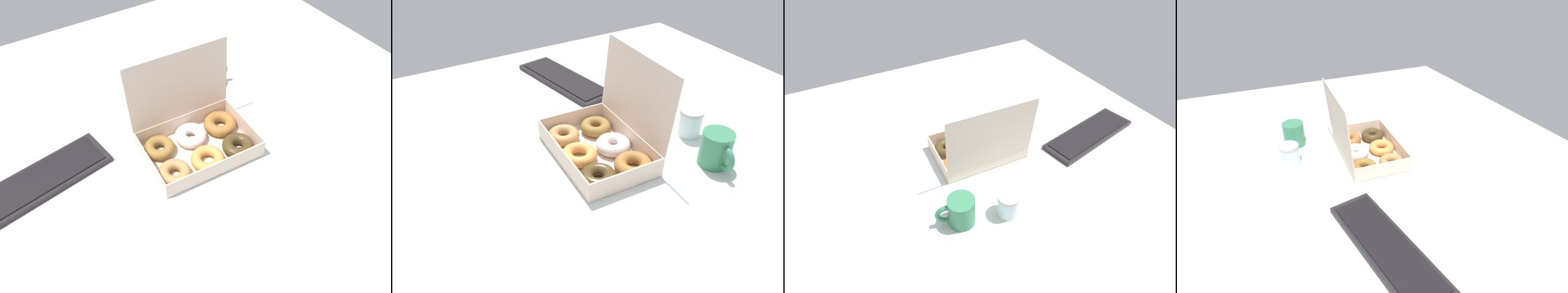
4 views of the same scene
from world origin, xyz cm
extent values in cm
cube|color=silver|center=(0.00, 0.00, -1.00)|extent=(180.00, 180.00, 2.00)
cube|color=beige|center=(-5.40, -3.59, 0.20)|extent=(34.91, 24.56, 0.40)
cube|color=beige|center=(-22.03, -2.68, 3.39)|extent=(1.65, 22.73, 5.97)
cube|color=beige|center=(11.23, -4.51, 3.39)|extent=(1.65, 22.73, 5.97)
cube|color=beige|center=(-6.01, -14.75, 3.39)|extent=(32.88, 2.21, 5.97)
cube|color=beige|center=(-4.79, 7.56, 3.39)|extent=(32.88, 2.21, 5.97)
cube|color=beige|center=(-4.72, 8.82, 17.70)|extent=(33.80, 4.37, 22.68)
torus|color=#B1844B|center=(-16.88, -8.35, 2.18)|extent=(12.27, 12.27, 3.32)
torus|color=#D99348|center=(-5.80, -9.17, 2.18)|extent=(12.04, 12.04, 3.26)
torus|color=#45351A|center=(5.23, -9.68, 2.18)|extent=(12.49, 12.49, 3.67)
torus|color=olive|center=(-15.94, 2.69, 2.18)|extent=(12.98, 12.98, 3.32)
torus|color=silver|center=(-4.97, 1.91, 2.18)|extent=(12.31, 12.31, 3.73)
torus|color=#9B662E|center=(5.98, 1.29, 2.18)|extent=(13.47, 13.47, 3.69)
cube|color=black|center=(-52.53, 10.60, 0.90)|extent=(45.34, 20.77, 1.80)
cube|color=black|center=(-52.53, 10.60, 2.00)|extent=(41.53, 18.03, 0.40)
cylinder|color=#367F57|center=(14.65, 23.13, 5.17)|extent=(8.86, 8.86, 10.34)
torus|color=#367F57|center=(19.25, 21.94, 5.17)|extent=(7.55, 3.39, 7.39)
cylinder|color=black|center=(14.65, 23.13, 8.48)|extent=(7.79, 7.79, 0.62)
cylinder|color=silver|center=(0.10, 27.52, 3.90)|extent=(7.20, 7.20, 7.80)
cylinder|color=#B2B2B7|center=(0.10, 27.52, 8.30)|extent=(7.56, 7.56, 1.00)
camera|label=1|loc=(-48.48, -69.97, 91.12)|focal=35.00mm
camera|label=2|loc=(69.81, -51.46, 68.31)|focal=35.00mm
camera|label=3|loc=(37.90, 77.28, 83.64)|focal=28.00mm
camera|label=4|loc=(-103.93, 36.74, 70.03)|focal=28.00mm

